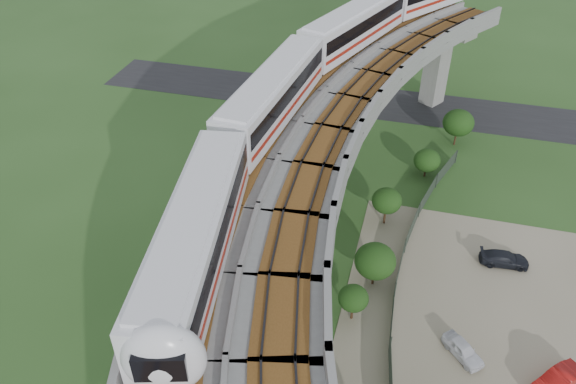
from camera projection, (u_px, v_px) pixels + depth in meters
The scene contains 14 objects.
ground at pixel (281, 275), 42.42m from camera, with size 160.00×160.00×0.00m, color #2C4F1F.
dirt_lot at pixel (473, 334), 37.91m from camera, with size 18.00×26.00×0.04m, color gray.
asphalt_road at pixel (350, 99), 65.72m from camera, with size 60.00×8.00×0.03m, color #232326.
viaduct at pixel (338, 186), 36.24m from camera, with size 19.58×73.98×11.40m.
metro_train at pixel (339, 64), 43.82m from camera, with size 17.38×60.12×3.64m.
fence at pixel (413, 293), 39.92m from camera, with size 3.87×38.73×1.50m.
tree_0 at pixel (458, 123), 56.09m from camera, with size 3.11×3.11×3.88m.
tree_1 at pixel (427, 160), 52.02m from camera, with size 2.48×2.48×2.81m.
tree_2 at pixel (387, 201), 46.02m from camera, with size 2.47×2.47×3.43m.
tree_3 at pixel (375, 261), 40.36m from camera, with size 3.02×3.02×3.59m.
tree_4 at pixel (353, 298), 37.85m from camera, with size 2.10×2.10×2.92m.
car_white at pixel (463, 350), 36.19m from camera, with size 1.26×3.13×1.07m, color white.
car_red at pixel (558, 381), 34.18m from camera, with size 1.35×3.87×1.27m, color #A5110F.
car_dark at pixel (504, 259), 43.06m from camera, with size 1.51×3.71×1.08m, color black.
Camera 1 is at (8.40, -29.22, 30.25)m, focal length 35.00 mm.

